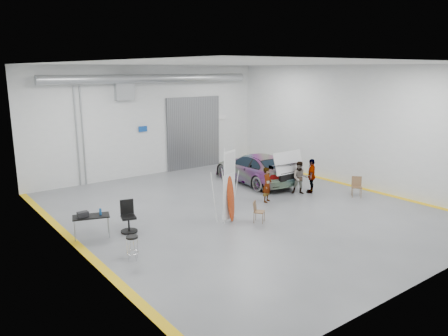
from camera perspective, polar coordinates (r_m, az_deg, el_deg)
ground at (r=18.52m, az=2.33°, el=-5.42°), size 16.00×16.00×0.00m
room_shell at (r=19.56m, az=-1.17°, el=7.79°), size 14.02×16.18×6.01m
sedan_car at (r=22.71m, az=4.03°, el=-0.01°), size 2.51×5.38×1.52m
person_a at (r=19.42m, az=5.66°, el=-2.18°), size 0.68×0.59×1.57m
person_b at (r=20.86m, az=9.89°, el=-1.27°), size 0.96×0.94×1.56m
person_c at (r=21.17m, az=11.35°, el=-1.00°), size 1.00×0.89×1.65m
surfboard_display at (r=16.69m, az=0.59°, el=-3.16°), size 0.79×0.44×2.96m
folding_chair_near at (r=16.98m, az=4.59°, el=-6.24°), size 0.55×0.60×0.83m
folding_chair_far at (r=21.08m, az=16.89°, el=-2.87°), size 0.62×0.70×0.94m
shop_stool at (r=13.99m, az=-11.87°, el=-10.21°), size 0.40×0.40×0.78m
work_table at (r=15.99m, az=-17.23°, el=-6.04°), size 1.37×0.98×1.01m
office_chair at (r=16.28m, az=-12.47°, el=-6.44°), size 0.62×0.64×1.15m
trunk_lid at (r=20.86m, az=8.34°, el=0.92°), size 1.77×1.08×0.04m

